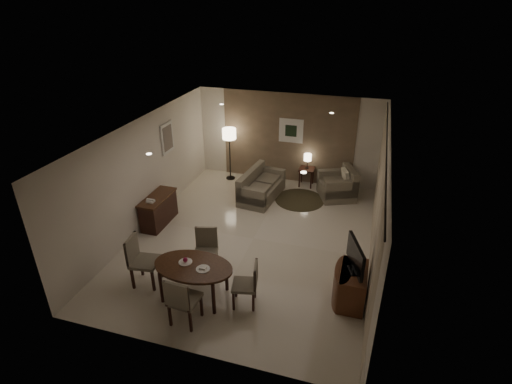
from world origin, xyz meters
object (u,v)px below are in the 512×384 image
(chair_far, at_px, (205,253))
(chair_right, at_px, (244,284))
(chair_left, at_px, (145,261))
(chair_near, at_px, (185,299))
(sofa, at_px, (262,185))
(tv_cabinet, at_px, (352,286))
(armchair, at_px, (337,183))
(console_desk, at_px, (159,210))
(floor_lamp, at_px, (230,154))
(dining_table, at_px, (194,281))
(side_table, at_px, (306,177))

(chair_far, height_order, chair_right, chair_far)
(chair_left, bearing_deg, chair_near, -128.75)
(sofa, bearing_deg, tv_cabinet, -135.45)
(armchair, bearing_deg, tv_cabinet, -12.69)
(console_desk, bearing_deg, floor_lamp, 75.29)
(chair_near, relative_size, chair_right, 1.11)
(tv_cabinet, bearing_deg, dining_table, -166.01)
(console_desk, relative_size, chair_right, 1.32)
(console_desk, distance_m, chair_far, 2.45)
(dining_table, relative_size, chair_right, 1.68)
(chair_left, bearing_deg, sofa, -23.17)
(side_table, bearing_deg, console_desk, -134.38)
(console_desk, height_order, armchair, armchair)
(dining_table, relative_size, chair_left, 1.45)
(chair_near, distance_m, chair_far, 1.37)
(chair_far, xyz_separation_m, side_table, (1.24, 4.74, -0.21))
(dining_table, relative_size, floor_lamp, 0.94)
(console_desk, bearing_deg, chair_far, -38.16)
(armchair, distance_m, floor_lamp, 3.36)
(sofa, bearing_deg, armchair, -65.88)
(console_desk, xyz_separation_m, chair_left, (0.91, -2.14, 0.15))
(console_desk, xyz_separation_m, side_table, (3.16, 3.23, -0.10))
(dining_table, xyz_separation_m, side_table, (1.17, 5.45, -0.08))
(chair_left, distance_m, side_table, 5.83)
(side_table, bearing_deg, chair_left, -112.73)
(console_desk, distance_m, chair_left, 2.33)
(chair_left, height_order, sofa, chair_left)
(chair_near, relative_size, chair_left, 0.96)
(tv_cabinet, bearing_deg, chair_right, -161.05)
(dining_table, bearing_deg, chair_right, 3.71)
(sofa, xyz_separation_m, side_table, (1.07, 1.14, -0.12))
(chair_near, xyz_separation_m, armchair, (2.01, 5.60, -0.07))
(console_desk, height_order, chair_far, chair_far)
(chair_right, bearing_deg, tv_cabinet, 96.86)
(armchair, xyz_separation_m, floor_lamp, (-3.32, 0.31, 0.38))
(dining_table, height_order, chair_near, chair_near)
(tv_cabinet, xyz_separation_m, chair_left, (-3.98, -0.64, 0.18))
(chair_left, relative_size, floor_lamp, 0.65)
(chair_left, bearing_deg, chair_far, -65.65)
(dining_table, xyz_separation_m, floor_lamp, (-1.19, 5.27, 0.45))
(chair_right, xyz_separation_m, floor_lamp, (-2.17, 5.21, 0.36))
(sofa, distance_m, side_table, 1.57)
(chair_far, height_order, side_table, chair_far)
(side_table, bearing_deg, tv_cabinet, -69.94)
(tv_cabinet, xyz_separation_m, side_table, (-1.73, 4.73, -0.07))
(chair_far, relative_size, side_table, 1.76)
(armchair, bearing_deg, chair_left, -56.34)
(chair_right, distance_m, side_table, 5.40)
(sofa, height_order, side_table, sofa)
(chair_far, bearing_deg, floor_lamp, 89.30)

